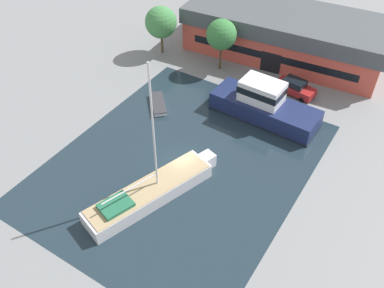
# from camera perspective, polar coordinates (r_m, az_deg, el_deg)

# --- Properties ---
(ground_plane) EXTENTS (440.00, 440.00, 0.00)m
(ground_plane) POSITION_cam_1_polar(r_m,az_deg,el_deg) (39.25, -1.54, -2.71)
(ground_plane) COLOR gray
(water_canal) EXTENTS (21.30, 26.23, 0.01)m
(water_canal) POSITION_cam_1_polar(r_m,az_deg,el_deg) (39.25, -1.54, -2.70)
(water_canal) COLOR #1E2D38
(water_canal) RESTS_ON ground
(warehouse_building) EXTENTS (24.95, 11.90, 5.45)m
(warehouse_building) POSITION_cam_1_polar(r_m,az_deg,el_deg) (55.13, 12.37, 14.19)
(warehouse_building) COLOR #C64C3D
(warehouse_building) RESTS_ON ground
(quay_tree_near_building) EXTENTS (3.51, 3.51, 6.21)m
(quay_tree_near_building) POSITION_cam_1_polar(r_m,az_deg,el_deg) (50.16, 3.94, 14.35)
(quay_tree_near_building) COLOR brown
(quay_tree_near_building) RESTS_ON ground
(quay_tree_by_water) EXTENTS (3.87, 3.87, 6.03)m
(quay_tree_by_water) POSITION_cam_1_polar(r_m,az_deg,el_deg) (53.74, -4.17, 15.88)
(quay_tree_by_water) COLOR brown
(quay_tree_by_water) RESTS_ON ground
(parked_car) EXTENTS (4.67, 2.46, 1.74)m
(parked_car) POSITION_cam_1_polar(r_m,az_deg,el_deg) (48.70, 13.57, 7.38)
(parked_car) COLOR maroon
(parked_car) RESTS_ON ground
(sailboat_moored) EXTENTS (6.14, 12.68, 12.92)m
(sailboat_moored) POSITION_cam_1_polar(r_m,az_deg,el_deg) (36.05, -5.48, -6.35)
(sailboat_moored) COLOR silver
(sailboat_moored) RESTS_ON water_canal
(motor_cruiser) EXTENTS (11.31, 4.27, 4.10)m
(motor_cruiser) POSITION_cam_1_polar(r_m,az_deg,el_deg) (44.25, 9.56, 5.15)
(motor_cruiser) COLOR #19234C
(motor_cruiser) RESTS_ON water_canal
(small_dinghy) EXTENTS (3.69, 3.81, 0.49)m
(small_dinghy) POSITION_cam_1_polar(r_m,az_deg,el_deg) (46.03, -4.52, 5.37)
(small_dinghy) COLOR white
(small_dinghy) RESTS_ON water_canal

